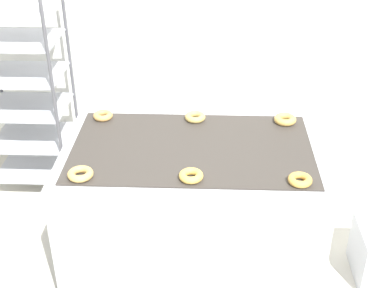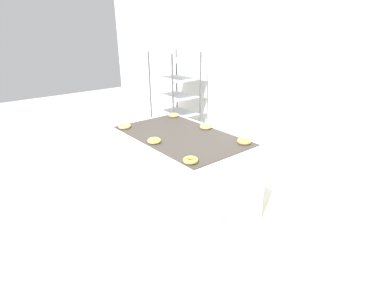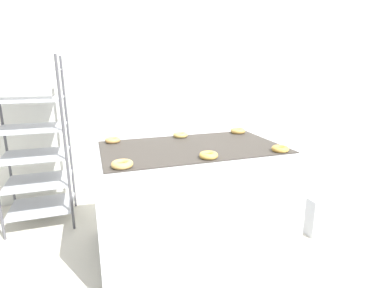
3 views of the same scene
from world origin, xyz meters
name	(u,v)px [view 1 (image 1 of 3)]	position (x,y,z in m)	size (l,w,h in m)	color
fryer_machine	(192,208)	(0.00, 0.72, 0.44)	(1.51, 0.93, 0.88)	#B7BABF
baking_rack_cart	(26,91)	(-1.26, 1.59, 0.81)	(0.60, 0.53, 1.60)	#4C4C51
donut_near_left	(80,174)	(-0.58, 0.38, 0.90)	(0.14, 0.14, 0.04)	tan
donut_near_center	(191,176)	(0.01, 0.39, 0.90)	(0.13, 0.13, 0.04)	gold
donut_near_right	(300,180)	(0.58, 0.37, 0.90)	(0.13, 0.13, 0.04)	gold
donut_far_left	(103,116)	(-0.58, 1.05, 0.90)	(0.12, 0.12, 0.04)	tan
donut_far_center	(195,117)	(0.01, 1.06, 0.90)	(0.13, 0.13, 0.04)	tan
donut_far_right	(285,119)	(0.57, 1.04, 0.90)	(0.14, 0.14, 0.04)	tan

